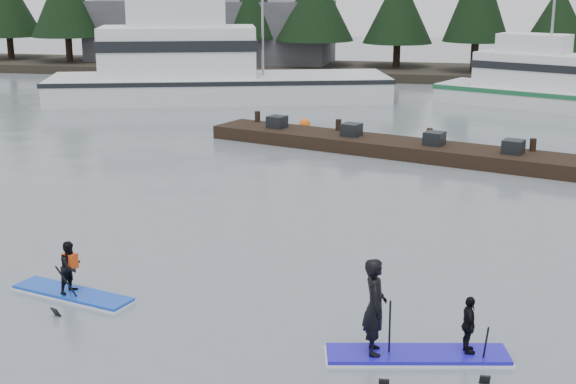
% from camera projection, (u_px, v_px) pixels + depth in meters
% --- Properties ---
extents(ground, '(160.00, 160.00, 0.00)m').
position_uv_depth(ground, '(226.00, 320.00, 16.20)').
color(ground, slate).
rests_on(ground, ground).
extents(far_shore, '(70.00, 8.00, 0.60)m').
position_uv_depth(far_shore, '(395.00, 72.00, 55.80)').
color(far_shore, '#2D281E').
rests_on(far_shore, ground).
extents(treeline, '(60.00, 4.00, 8.00)m').
position_uv_depth(treeline, '(395.00, 76.00, 55.87)').
color(treeline, black).
rests_on(treeline, ground).
extents(waterfront_building, '(18.00, 6.00, 5.00)m').
position_uv_depth(waterfront_building, '(211.00, 35.00, 59.92)').
color(waterfront_building, '#4C4C51').
rests_on(waterfront_building, ground).
extents(fishing_boat_large, '(19.42, 10.49, 10.45)m').
position_uv_depth(fishing_boat_large, '(209.00, 86.00, 44.83)').
color(fishing_boat_large, silver).
rests_on(fishing_boat_large, ground).
extents(fishing_boat_medium, '(13.04, 8.42, 7.79)m').
position_uv_depth(fishing_boat_medium, '(551.00, 97.00, 42.40)').
color(fishing_boat_medium, silver).
rests_on(fishing_boat_medium, ground).
extents(floating_dock, '(15.94, 7.22, 0.54)m').
position_uv_depth(floating_dock, '(397.00, 148.00, 31.22)').
color(floating_dock, black).
rests_on(floating_dock, ground).
extents(buoy_b, '(0.50, 0.50, 0.50)m').
position_uv_depth(buoy_b, '(305.00, 127.00, 37.00)').
color(buoy_b, '#FF5E0C').
rests_on(buoy_b, ground).
extents(buoy_a, '(0.48, 0.48, 0.48)m').
position_uv_depth(buoy_a, '(106.00, 104.00, 43.60)').
color(buoy_a, '#FF5E0C').
rests_on(buoy_a, ground).
extents(paddleboard_solo, '(2.94, 1.44, 1.76)m').
position_uv_depth(paddleboard_solo, '(71.00, 278.00, 17.29)').
color(paddleboard_solo, blue).
rests_on(paddleboard_solo, ground).
extents(paddleboard_duo, '(3.38, 1.54, 2.44)m').
position_uv_depth(paddleboard_duo, '(405.00, 325.00, 14.41)').
color(paddleboard_duo, '#1D14C2').
rests_on(paddleboard_duo, ground).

